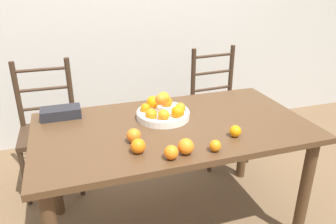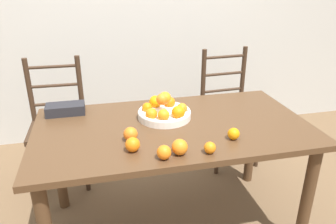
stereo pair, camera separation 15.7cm
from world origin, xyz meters
name	(u,v)px [view 1 (the left image)]	position (x,y,z in m)	size (l,w,h in m)	color
ground_plane	(172,223)	(0.00, 0.00, 0.00)	(12.00, 12.00, 0.00)	brown
wall_back	(121,4)	(0.00, 1.48, 1.30)	(8.00, 0.06, 2.60)	beige
dining_table	(173,139)	(0.00, 0.00, 0.64)	(1.61, 0.88, 0.74)	#4C331E
fruit_bowl	(163,111)	(-0.03, 0.11, 0.79)	(0.33, 0.33, 0.17)	white
orange_loose_0	(138,146)	(-0.27, -0.25, 0.78)	(0.08, 0.08, 0.08)	orange
orange_loose_1	(186,146)	(-0.05, -0.33, 0.78)	(0.08, 0.08, 0.08)	orange
orange_loose_2	(215,146)	(0.10, -0.36, 0.77)	(0.06, 0.06, 0.06)	orange
orange_loose_3	(134,136)	(-0.27, -0.14, 0.78)	(0.08, 0.08, 0.08)	orange
orange_loose_4	(171,152)	(-0.13, -0.36, 0.78)	(0.07, 0.07, 0.07)	orange
orange_loose_5	(235,131)	(0.27, -0.25, 0.77)	(0.06, 0.06, 0.06)	orange
chair_left	(49,131)	(-0.74, 0.74, 0.46)	(0.43, 0.41, 0.98)	#382619
chair_right	(218,109)	(0.68, 0.74, 0.46)	(0.44, 0.43, 0.98)	#382619
book_stack	(61,113)	(-0.62, 0.32, 0.77)	(0.24, 0.12, 0.06)	#232328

